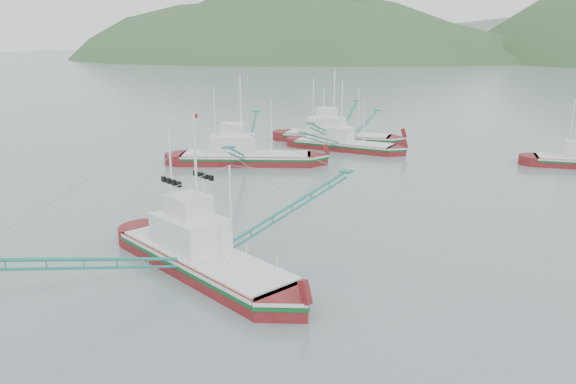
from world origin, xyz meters
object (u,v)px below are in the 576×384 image
at_px(bg_boat_far, 343,140).
at_px(bg_boat_extra, 336,130).
at_px(main_boat, 202,238).
at_px(bg_boat_left, 245,145).

distance_m(bg_boat_far, bg_boat_extra, 5.65).
height_order(main_boat, bg_boat_left, bg_boat_left).
bearing_deg(bg_boat_left, bg_boat_extra, 53.36).
bearing_deg(bg_boat_far, bg_boat_left, -115.52).
bearing_deg(bg_boat_extra, bg_boat_far, -67.07).
height_order(bg_boat_left, bg_boat_far, bg_boat_left).
height_order(bg_boat_left, bg_boat_extra, same).
height_order(bg_boat_far, bg_boat_extra, bg_boat_extra).
height_order(main_boat, bg_boat_extra, bg_boat_extra).
relative_size(main_boat, bg_boat_extra, 0.93).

